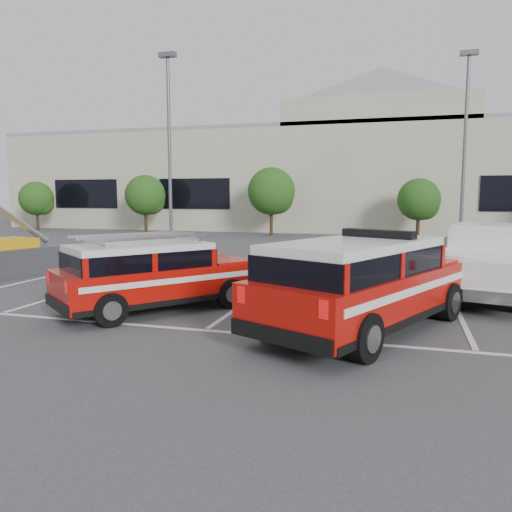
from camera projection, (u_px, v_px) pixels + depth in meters
The scene contains 12 objects.
ground at pixel (245, 303), 13.43m from camera, with size 120.00×120.00×0.00m, color #3B3B3E.
stall_markings at pixel (283, 277), 17.71m from camera, with size 23.00×15.00×0.01m, color silver.
convention_building at pixel (358, 174), 43.15m from camera, with size 60.00×16.99×13.20m.
tree_far_left at pixel (38, 200), 41.07m from camera, with size 2.77×2.77×3.99m.
tree_left at pixel (147, 197), 38.25m from camera, with size 3.07×3.07×4.42m.
tree_mid_left at pixel (273, 193), 35.43m from camera, with size 3.37×3.37×4.85m.
tree_mid_right at pixel (420, 201), 32.70m from camera, with size 2.77×2.77×3.99m.
light_pole_left at pixel (169, 152), 26.46m from camera, with size 0.90×0.60×10.24m.
light_pole_mid at pixel (464, 151), 26.08m from camera, with size 0.90×0.60×10.24m.
fire_chief_suv at pixel (365, 290), 10.63m from camera, with size 4.58×6.47×2.15m.
white_pickup at pixel (487, 267), 14.62m from camera, with size 3.78×6.96×2.03m.
ladder_suv at pixel (155, 280), 12.51m from camera, with size 4.54×5.05×1.94m.
Camera 1 is at (3.99, -12.56, 2.90)m, focal length 35.00 mm.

